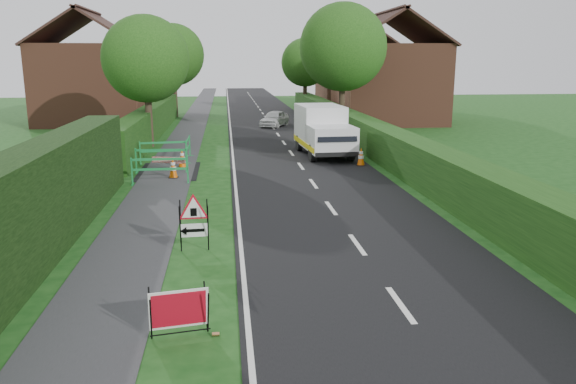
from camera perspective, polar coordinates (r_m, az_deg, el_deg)
ground at (r=12.68m, az=-3.06°, el=-7.26°), size 120.00×120.00×0.00m
road_surface at (r=47.17m, az=-2.50°, el=7.86°), size 6.00×90.00×0.02m
footpath at (r=47.12m, az=-9.25°, el=7.70°), size 2.00×90.00×0.02m
hedge_west_near at (r=13.39m, az=-25.14°, el=-7.41°), size 1.10×18.00×2.50m
hedge_west_far at (r=34.42m, az=-13.61°, el=5.49°), size 1.00×24.00×1.80m
hedge_east at (r=29.10m, az=7.98°, el=4.36°), size 1.20×50.00×1.50m
house_west at (r=42.92m, az=-19.25°, el=10.48°), size 7.50×7.40×7.88m
house_east_a at (r=41.55m, az=10.14°, el=10.94°), size 7.50×7.40×7.88m
house_east_b at (r=55.34m, az=7.03°, el=11.57°), size 7.50×7.40×7.88m
tree_nw at (r=30.12m, az=-14.25°, el=12.95°), size 4.40×4.40×6.70m
tree_ne at (r=34.59m, az=5.60°, el=14.43°), size 5.20×5.20×7.79m
tree_fw at (r=46.03m, az=-11.58°, el=13.49°), size 4.80×4.80×7.24m
tree_fe at (r=50.35m, az=1.76°, el=13.01°), size 4.20×4.20×6.33m
red_rect_sign at (r=9.52m, az=-11.01°, el=-11.68°), size 1.02×0.72×0.81m
triangle_sign at (r=13.34m, az=-9.71°, el=-2.66°), size 0.85×0.85×1.19m
works_van at (r=26.80m, az=3.58°, el=6.36°), size 2.28×5.19×2.32m
traffic_cone_0 at (r=24.34m, az=7.43°, el=3.58°), size 0.38×0.38×0.79m
traffic_cone_1 at (r=26.79m, az=6.73°, el=4.48°), size 0.38×0.38×0.79m
traffic_cone_2 at (r=28.86m, az=5.74°, el=5.14°), size 0.38×0.38×0.79m
traffic_cone_3 at (r=22.00m, az=-11.60°, el=2.39°), size 0.38×0.38×0.79m
traffic_cone_4 at (r=24.13m, az=-10.70°, el=3.38°), size 0.38×0.38×0.79m
ped_barrier_0 at (r=21.03m, az=-12.89°, el=2.49°), size 2.07×0.41×1.00m
ped_barrier_1 at (r=23.16m, az=-12.78°, el=3.47°), size 2.08×0.46×1.00m
ped_barrier_2 at (r=25.26m, az=-12.53°, el=4.28°), size 2.09×0.60×1.00m
ped_barrier_3 at (r=25.91m, az=-10.13°, el=4.61°), size 0.39×2.07×1.00m
redwhite_plank at (r=23.55m, az=-11.90°, el=2.11°), size 1.45×0.47×0.25m
litter_can at (r=9.63m, az=-7.34°, el=-14.31°), size 0.12×0.07×0.07m
hatchback_car at (r=38.64m, az=-1.39°, el=7.48°), size 2.47×3.44×1.09m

